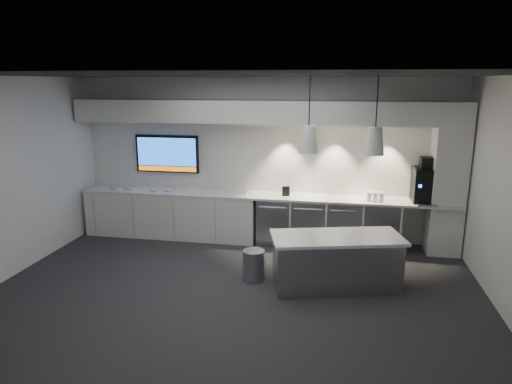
% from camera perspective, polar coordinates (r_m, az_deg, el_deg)
% --- Properties ---
extents(floor, '(7.00, 7.00, 0.00)m').
position_cam_1_polar(floor, '(6.66, -2.61, -12.38)').
color(floor, '#29292B').
rests_on(floor, ground).
extents(ceiling, '(7.00, 7.00, 0.00)m').
position_cam_1_polar(ceiling, '(5.98, -2.93, 14.41)').
color(ceiling, black).
rests_on(ceiling, wall_back).
extents(wall_back, '(7.00, 0.00, 7.00)m').
position_cam_1_polar(wall_back, '(8.55, 1.08, 4.10)').
color(wall_back, white).
rests_on(wall_back, floor).
extents(wall_front, '(7.00, 0.00, 7.00)m').
position_cam_1_polar(wall_front, '(3.87, -11.34, -8.18)').
color(wall_front, white).
rests_on(wall_front, floor).
extents(wall_left, '(0.00, 7.00, 7.00)m').
position_cam_1_polar(wall_left, '(7.73, -28.93, 1.35)').
color(wall_left, white).
rests_on(wall_left, floor).
extents(back_counter, '(6.80, 0.65, 0.04)m').
position_cam_1_polar(back_counter, '(8.37, 0.69, -0.45)').
color(back_counter, silver).
rests_on(back_counter, left_base_cabinets).
extents(left_base_cabinets, '(3.30, 0.63, 0.86)m').
position_cam_1_polar(left_base_cabinets, '(8.94, -10.45, -2.74)').
color(left_base_cabinets, white).
rests_on(left_base_cabinets, floor).
extents(fridge_unit_a, '(0.60, 0.61, 0.85)m').
position_cam_1_polar(fridge_unit_a, '(8.45, 2.36, -3.52)').
color(fridge_unit_a, gray).
rests_on(fridge_unit_a, floor).
extents(fridge_unit_b, '(0.60, 0.61, 0.85)m').
position_cam_1_polar(fridge_unit_b, '(8.39, 6.63, -3.73)').
color(fridge_unit_b, gray).
rests_on(fridge_unit_b, floor).
extents(fridge_unit_c, '(0.60, 0.61, 0.85)m').
position_cam_1_polar(fridge_unit_c, '(8.38, 10.94, -3.92)').
color(fridge_unit_c, gray).
rests_on(fridge_unit_c, floor).
extents(fridge_unit_d, '(0.60, 0.61, 0.85)m').
position_cam_1_polar(fridge_unit_d, '(8.41, 15.25, -4.09)').
color(fridge_unit_d, gray).
rests_on(fridge_unit_d, floor).
extents(backsplash, '(4.60, 0.03, 1.30)m').
position_cam_1_polar(backsplash, '(8.41, 9.17, 4.12)').
color(backsplash, white).
rests_on(backsplash, wall_back).
extents(soffit, '(6.90, 0.60, 0.40)m').
position_cam_1_polar(soffit, '(8.15, 0.76, 10.01)').
color(soffit, white).
rests_on(soffit, wall_back).
extents(column, '(0.55, 0.55, 2.60)m').
position_cam_1_polar(column, '(8.38, 22.84, 1.43)').
color(column, white).
rests_on(column, floor).
extents(wall_tv, '(1.25, 0.07, 0.72)m').
position_cam_1_polar(wall_tv, '(9.00, -11.04, 4.72)').
color(wall_tv, black).
rests_on(wall_tv, wall_back).
extents(island, '(1.99, 1.23, 0.78)m').
position_cam_1_polar(island, '(6.74, 9.95, -8.55)').
color(island, gray).
rests_on(island, floor).
extents(bin, '(0.40, 0.40, 0.46)m').
position_cam_1_polar(bin, '(6.94, -0.28, -9.12)').
color(bin, gray).
rests_on(bin, floor).
extents(coffee_machine, '(0.44, 0.61, 0.78)m').
position_cam_1_polar(coffee_machine, '(8.33, 20.44, 1.01)').
color(coffee_machine, black).
rests_on(coffee_machine, back_counter).
extents(sign_black, '(0.14, 0.07, 0.18)m').
position_cam_1_polar(sign_black, '(8.25, 3.76, 0.10)').
color(sign_black, black).
rests_on(sign_black, back_counter).
extents(sign_white, '(0.18, 0.04, 0.14)m').
position_cam_1_polar(sign_white, '(8.36, -1.83, 0.16)').
color(sign_white, silver).
rests_on(sign_white, back_counter).
extents(cup_cluster, '(0.29, 0.19, 0.16)m').
position_cam_1_polar(cup_cluster, '(8.17, 14.66, -0.54)').
color(cup_cluster, white).
rests_on(cup_cluster, back_counter).
extents(tray_a, '(0.20, 0.20, 0.02)m').
position_cam_1_polar(tray_a, '(9.21, -17.08, 0.46)').
color(tray_a, '#B0B0B0').
rests_on(tray_a, back_counter).
extents(tray_b, '(0.18, 0.18, 0.02)m').
position_cam_1_polar(tray_b, '(9.12, -15.46, 0.44)').
color(tray_b, '#B0B0B0').
rests_on(tray_b, back_counter).
extents(tray_c, '(0.19, 0.19, 0.02)m').
position_cam_1_polar(tray_c, '(8.84, -12.47, 0.22)').
color(tray_c, '#B0B0B0').
rests_on(tray_c, back_counter).
extents(tray_d, '(0.19, 0.19, 0.02)m').
position_cam_1_polar(tray_d, '(8.77, -10.80, 0.19)').
color(tray_d, '#B0B0B0').
rests_on(tray_d, back_counter).
extents(pendant_left, '(0.26, 0.26, 1.07)m').
position_cam_1_polar(pendant_left, '(6.31, 6.59, 6.60)').
color(pendant_left, white).
rests_on(pendant_left, ceiling).
extents(pendant_right, '(0.26, 0.26, 1.07)m').
position_cam_1_polar(pendant_right, '(6.31, 14.63, 6.25)').
color(pendant_right, white).
rests_on(pendant_right, ceiling).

